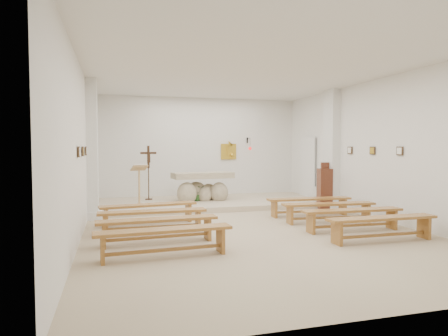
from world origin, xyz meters
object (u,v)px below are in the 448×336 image
object	(u,v)px
bench_right_second	(329,208)
bench_right_third	(352,215)
crucifix_stand	(149,169)
bench_left_front	(149,209)
donation_pedestal	(325,188)
bench_right_front	(309,202)
bench_left_third	(158,225)
altar	(202,189)
bench_left_fourth	(164,236)
lectern	(139,185)
bench_left_second	(153,216)
bench_right_fourth	(382,223)

from	to	relation	value
bench_right_second	bench_right_third	distance (m)	0.98
crucifix_stand	bench_left_front	distance (m)	3.38
donation_pedestal	bench_right_third	distance (m)	3.15
bench_right_front	bench_left_third	size ratio (longest dim) A/B	1.00
bench_right_front	bench_right_second	size ratio (longest dim) A/B	1.00
bench_right_third	altar	bearing A→B (deg)	118.51
altar	bench_left_third	bearing A→B (deg)	-118.05
bench_right_second	bench_left_fourth	world-z (taller)	same
altar	bench_right_front	xyz separation A→B (m)	(2.31, -2.62, -0.16)
lectern	donation_pedestal	world-z (taller)	donation_pedestal
bench_left_second	bench_right_third	xyz separation A→B (m)	(4.16, -0.98, 0.00)
bench_left_front	bench_right_third	xyz separation A→B (m)	(4.16, -1.96, 0.00)
bench_right_second	bench_left_third	xyz separation A→B (m)	(-4.16, -0.98, 0.00)
donation_pedestal	bench_right_fourth	bearing A→B (deg)	-95.36
lectern	bench_right_fourth	distance (m)	6.49
donation_pedestal	bench_right_second	size ratio (longest dim) A/B	0.60
bench_right_second	bench_left_third	bearing A→B (deg)	-161.63
bench_left_front	bench_right_third	bearing A→B (deg)	-32.81
crucifix_stand	altar	bearing A→B (deg)	-36.36
crucifix_stand	bench_left_fourth	size ratio (longest dim) A/B	0.75
bench_left_front	bench_right_fourth	distance (m)	5.09
bench_left_front	bench_left_second	distance (m)	0.98
crucifix_stand	bench_left_fourth	xyz separation A→B (m)	(-0.28, -6.23, -0.78)
lectern	bench_right_second	xyz separation A→B (m)	(4.25, -2.94, -0.38)
crucifix_stand	bench_left_third	distance (m)	5.31
bench_right_front	bench_left_fourth	bearing A→B (deg)	-142.36
bench_left_fourth	crucifix_stand	bearing A→B (deg)	83.85
bench_right_second	bench_right_fourth	world-z (taller)	same
bench_right_front	bench_left_third	xyz separation A→B (m)	(-4.16, -1.96, 0.00)
bench_left_third	bench_right_third	bearing A→B (deg)	-3.25
bench_left_front	bench_right_second	size ratio (longest dim) A/B	1.00
crucifix_stand	bench_right_third	distance (m)	6.57
crucifix_stand	bench_left_fourth	bearing A→B (deg)	-106.15
bench_right_third	bench_left_fourth	size ratio (longest dim) A/B	1.00
bench_right_second	bench_right_fourth	bearing A→B (deg)	-84.91
bench_right_front	bench_left_third	distance (m)	4.60
lectern	bench_right_front	world-z (taller)	lectern
bench_right_front	altar	bearing A→B (deg)	133.66
altar	bench_right_fourth	size ratio (longest dim) A/B	0.86
donation_pedestal	bench_right_second	xyz separation A→B (m)	(-1.02, -1.99, -0.24)
donation_pedestal	bench_left_front	xyz separation A→B (m)	(-5.18, -1.01, -0.24)
lectern	bench_right_fourth	world-z (taller)	lectern
bench_right_second	bench_left_third	size ratio (longest dim) A/B	1.00
lectern	bench_right_fourth	bearing A→B (deg)	-63.52
lectern	bench_left_front	size ratio (longest dim) A/B	0.52
bench_right_front	bench_left_third	world-z (taller)	same
altar	bench_right_third	xyz separation A→B (m)	(2.31, -4.58, -0.16)
altar	bench_left_third	size ratio (longest dim) A/B	0.85
bench_left_second	bench_left_third	xyz separation A→B (m)	(0.00, -0.98, 0.00)
crucifix_stand	donation_pedestal	bearing A→B (deg)	-38.48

